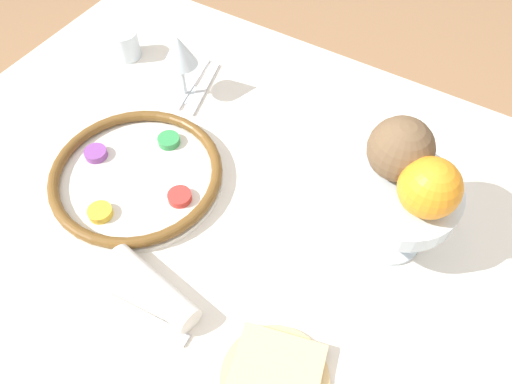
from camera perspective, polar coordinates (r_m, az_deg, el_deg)
The scene contains 13 objects.
ground_plane at distance 1.55m, azimuth 1.14°, elevation -20.02°, with size 8.00×8.00×0.00m, color #99704C.
dining_table at distance 1.18m, azimuth 1.45°, elevation -14.75°, with size 1.43×0.98×0.77m.
seder_plate at distance 0.92m, azimuth -13.49°, elevation 1.90°, with size 0.31×0.31×0.03m.
wine_glass at distance 1.00m, azimuth -8.76°, elevation 15.46°, with size 0.07×0.07×0.15m.
fruit_stand at distance 0.79m, azimuth 15.76°, elevation -0.78°, with size 0.19×0.19×0.13m.
orange_fruit at distance 0.72m, azimuth 19.24°, elevation 0.44°, with size 0.09×0.09×0.09m.
coconut at distance 0.75m, azimuth 16.20°, elevation 4.72°, with size 0.10×0.10×0.10m.
bread_plate at distance 0.74m, azimuth 2.16°, elevation -20.42°, with size 0.15×0.15×0.02m.
napkin_roll at distance 0.79m, azimuth -11.74°, elevation -10.62°, with size 0.17×0.07×0.04m.
cup_near at distance 1.18m, azimuth -14.71°, elevation 16.00°, with size 0.06×0.06×0.06m.
fork_left at distance 1.09m, azimuth -7.45°, elevation 12.23°, with size 0.05×0.16×0.01m.
fork_right at distance 1.08m, azimuth -6.13°, elevation 11.72°, with size 0.06×0.16×0.01m.
spoon at distance 0.79m, azimuth -12.57°, elevation -14.05°, with size 0.15×0.03×0.01m.
Camera 1 is at (0.20, -0.39, 1.48)m, focal length 35.00 mm.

